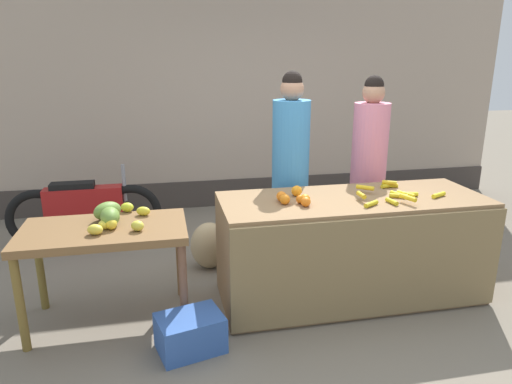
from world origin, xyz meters
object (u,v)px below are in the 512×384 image
produce_crate (190,333)px  parked_motorcycle (85,210)px  vendor_woman_blue_shirt (290,173)px  vendor_woman_pink_shirt (368,170)px  produce_sack (209,245)px

produce_crate → parked_motorcycle: bearing=114.4°
vendor_woman_blue_shirt → produce_crate: 1.76m
vendor_woman_blue_shirt → parked_motorcycle: size_ratio=1.16×
vendor_woman_pink_shirt → parked_motorcycle: vendor_woman_pink_shirt is taller
vendor_woman_pink_shirt → produce_sack: vendor_woman_pink_shirt is taller
produce_sack → parked_motorcycle: bearing=146.1°
vendor_woman_pink_shirt → parked_motorcycle: bearing=162.4°
vendor_woman_pink_shirt → produce_sack: size_ratio=3.96×
vendor_woman_blue_shirt → produce_sack: size_ratio=4.07×
parked_motorcycle → produce_crate: (0.96, -2.12, -0.27)m
vendor_woman_blue_shirt → vendor_woman_pink_shirt: bearing=4.5°
produce_crate → vendor_woman_pink_shirt: bearing=33.8°
parked_motorcycle → produce_sack: 1.50m
vendor_woman_blue_shirt → vendor_woman_pink_shirt: 0.81m
vendor_woman_blue_shirt → parked_motorcycle: (-1.99, 0.95, -0.53)m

